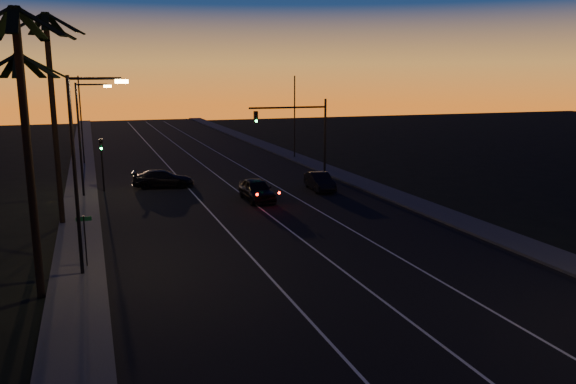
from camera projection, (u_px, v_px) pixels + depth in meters
name	position (u px, v px, depth m)	size (l,w,h in m)	color
road	(254.00, 209.00, 38.36)	(20.00, 170.00, 0.01)	black
sidewalk_left	(80.00, 222.00, 34.69)	(2.40, 170.00, 0.16)	#393937
sidewalk_right	(398.00, 197.00, 42.00)	(2.40, 170.00, 0.16)	#393937
lane_stripe_left	(211.00, 213.00, 37.38)	(0.12, 160.00, 0.01)	silver
lane_stripe_mid	(261.00, 209.00, 38.52)	(0.12, 160.00, 0.01)	silver
lane_stripe_right	(309.00, 205.00, 39.67)	(0.12, 160.00, 0.01)	silver
palm_near	(25.00, 125.00, 21.74)	(4.25, 4.16, 11.53)	black
palm_mid	(26.00, 133.00, 27.25)	(4.25, 4.16, 10.03)	black
palm_far	(52.00, 99.00, 32.84)	(4.25, 4.16, 12.53)	black
streetlight_left_near	(81.00, 161.00, 24.56)	(2.55, 0.26, 9.00)	black
streetlight_left_far	(83.00, 130.00, 41.23)	(2.55, 0.26, 8.50)	black
street_sign	(85.00, 235.00, 26.19)	(0.70, 0.06, 2.60)	black
signal_mast	(300.00, 125.00, 48.95)	(7.10, 0.41, 7.00)	black
signal_post	(102.00, 155.00, 43.89)	(0.28, 0.37, 4.20)	black
far_pole_left	(81.00, 121.00, 56.94)	(0.14, 0.14, 9.00)	black
far_pole_right	(295.00, 118.00, 61.35)	(0.14, 0.14, 9.00)	black
lead_car	(257.00, 190.00, 41.00)	(1.88, 5.20, 1.59)	black
right_car	(320.00, 181.00, 44.76)	(1.83, 4.35, 1.40)	black
cross_car	(163.00, 179.00, 45.83)	(5.22, 2.90, 1.43)	black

